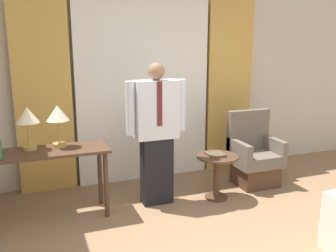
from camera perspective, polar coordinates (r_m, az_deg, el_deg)
wall_back at (r=5.14m, az=-4.09°, el=6.98°), size 10.00×0.06×2.70m
curtain_sheer_center at (r=5.02m, az=-3.65°, el=6.15°), size 1.82×0.06×2.58m
curtain_drape_left at (r=4.81m, az=-18.57°, el=5.19°), size 0.68×0.06×2.58m
curtain_drape_right at (r=5.54m, az=9.31°, el=6.65°), size 0.68×0.06×2.58m
desk at (r=4.14m, az=-18.02°, el=-5.21°), size 1.29×0.48×0.76m
table_lamp_left at (r=4.12m, az=-20.63°, el=1.13°), size 0.24×0.24×0.45m
table_lamp_right at (r=4.13m, az=-16.45°, el=1.46°), size 0.24×0.24×0.45m
person at (r=4.26m, az=-1.77°, el=-0.63°), size 0.71×0.23×1.64m
armchair at (r=5.11m, az=12.97°, el=-4.76°), size 0.60×0.53×0.97m
side_table at (r=4.56m, az=7.48°, el=-6.58°), size 0.50×0.50×0.54m
book at (r=4.50m, az=7.27°, el=-4.32°), size 0.19×0.21×0.03m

